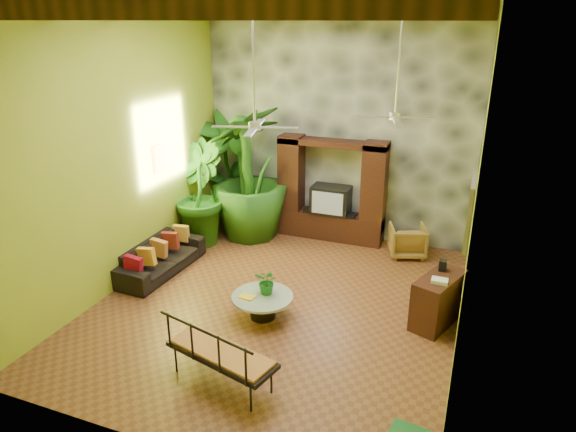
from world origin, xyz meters
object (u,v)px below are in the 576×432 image
at_px(coffee_table, 263,303).
at_px(wicker_armchair, 407,241).
at_px(entertainment_center, 331,197).
at_px(tall_plant_c, 249,173).
at_px(ceiling_fan_front, 254,112).
at_px(side_console, 438,300).
at_px(tall_plant_a, 227,168).
at_px(tall_plant_b, 198,193).
at_px(iron_bench, 218,352).
at_px(sofa, 160,257).
at_px(ceiling_fan_back, 396,103).

bearing_deg(coffee_table, wicker_armchair, 60.49).
distance_m(entertainment_center, tall_plant_c, 1.90).
bearing_deg(ceiling_fan_front, side_console, 14.79).
xyz_separation_m(tall_plant_a, tall_plant_b, (-0.07, -1.27, -0.26)).
relative_size(wicker_armchair, tall_plant_b, 0.32).
relative_size(tall_plant_c, iron_bench, 1.77).
xyz_separation_m(sofa, coffee_table, (2.57, -0.81, -0.05)).
relative_size(entertainment_center, sofa, 1.16).
height_order(sofa, tall_plant_a, tall_plant_a).
bearing_deg(tall_plant_a, side_console, -28.15).
bearing_deg(ceiling_fan_front, sofa, 164.00).
bearing_deg(iron_bench, coffee_table, 109.43).
height_order(ceiling_fan_front, tall_plant_a, ceiling_fan_front).
bearing_deg(tall_plant_b, coffee_table, -42.90).
height_order(entertainment_center, tall_plant_c, tall_plant_c).
bearing_deg(coffee_table, tall_plant_c, 118.18).
height_order(ceiling_fan_back, side_console, ceiling_fan_back).
bearing_deg(wicker_armchair, tall_plant_a, -23.07).
height_order(entertainment_center, coffee_table, entertainment_center).
height_order(ceiling_fan_front, coffee_table, ceiling_fan_front).
bearing_deg(sofa, entertainment_center, -40.59).
xyz_separation_m(ceiling_fan_front, iron_bench, (0.27, -1.90, -2.87)).
bearing_deg(side_console, entertainment_center, 153.82).
height_order(tall_plant_a, tall_plant_b, tall_plant_a).
bearing_deg(iron_bench, entertainment_center, 105.30).
relative_size(ceiling_fan_back, tall_plant_c, 0.62).
xyz_separation_m(sofa, side_console, (5.30, 0.05, 0.12)).
bearing_deg(ceiling_fan_back, sofa, -168.07).
bearing_deg(tall_plant_a, tall_plant_c, -33.54).
distance_m(sofa, iron_bench, 3.77).
height_order(coffee_table, iron_bench, iron_bench).
distance_m(ceiling_fan_front, coffee_table, 3.15).
bearing_deg(tall_plant_c, wicker_armchair, 3.29).
xyz_separation_m(entertainment_center, ceiling_fan_back, (1.60, -1.94, 2.44)).
height_order(ceiling_fan_back, sofa, ceiling_fan_back).
height_order(wicker_armchair, side_console, side_console).
relative_size(sofa, iron_bench, 1.23).
bearing_deg(entertainment_center, tall_plant_a, 179.70).
xyz_separation_m(ceiling_fan_front, tall_plant_a, (-2.38, 3.55, -2.01)).
xyz_separation_m(entertainment_center, iron_bench, (0.07, -5.44, -0.43)).
height_order(sofa, wicker_armchair, wicker_armchair).
relative_size(ceiling_fan_front, tall_plant_a, 0.67).
xyz_separation_m(wicker_armchair, side_console, (0.86, -2.45, 0.09)).
relative_size(coffee_table, iron_bench, 0.61).
relative_size(entertainment_center, tall_plant_b, 1.06).
distance_m(tall_plant_b, side_console, 5.56).
distance_m(tall_plant_b, tall_plant_c, 1.21).
relative_size(ceiling_fan_back, coffee_table, 1.81).
bearing_deg(tall_plant_b, side_console, -16.07).
distance_m(tall_plant_b, iron_bench, 5.03).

